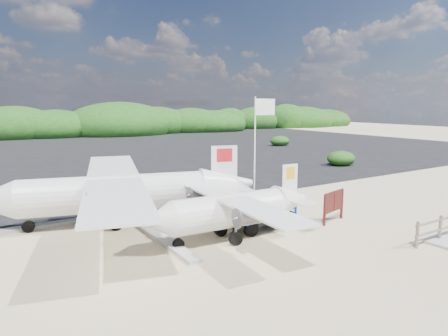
# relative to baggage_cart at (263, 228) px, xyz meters

# --- Properties ---
(ground) EXTENTS (160.00, 160.00, 0.00)m
(ground) POSITION_rel_baggage_cart_xyz_m (0.30, 0.14, 0.00)
(ground) COLOR beige
(asphalt_apron) EXTENTS (90.00, 50.00, 0.04)m
(asphalt_apron) POSITION_rel_baggage_cart_xyz_m (0.30, 30.14, 0.00)
(asphalt_apron) COLOR #B2B2B2
(asphalt_apron) RESTS_ON ground
(lagoon) EXTENTS (9.00, 7.00, 0.40)m
(lagoon) POSITION_rel_baggage_cart_xyz_m (-8.70, 1.64, 0.00)
(lagoon) COLOR #B2B2B2
(lagoon) RESTS_ON ground
(vegetation_band) EXTENTS (124.00, 8.00, 4.40)m
(vegetation_band) POSITION_rel_baggage_cart_xyz_m (0.30, 55.14, 0.00)
(vegetation_band) COLOR #B2B2B2
(vegetation_band) RESTS_ON ground
(baggage_cart) EXTENTS (2.81, 1.62, 1.40)m
(baggage_cart) POSITION_rel_baggage_cart_xyz_m (0.00, 0.00, 0.00)
(baggage_cart) COLOR #0D3ACE
(baggage_cart) RESTS_ON ground
(flagpole) EXTENTS (1.12, 0.49, 5.53)m
(flagpole) POSITION_rel_baggage_cart_xyz_m (0.75, 1.61, 0.00)
(flagpole) COLOR white
(flagpole) RESTS_ON ground
(signboard) EXTENTS (1.74, 0.58, 1.44)m
(signboard) POSITION_rel_baggage_cart_xyz_m (3.22, -0.95, 0.00)
(signboard) COLOR #4D1A16
(signboard) RESTS_ON ground
(crew_a) EXTENTS (0.69, 0.59, 1.62)m
(crew_a) POSITION_rel_baggage_cart_xyz_m (-2.45, 5.02, 0.81)
(crew_a) COLOR #1C1551
(crew_a) RESTS_ON ground
(crew_b) EXTENTS (1.01, 0.92, 1.69)m
(crew_b) POSITION_rel_baggage_cart_xyz_m (-0.61, 3.49, 0.85)
(crew_b) COLOR #1C1551
(crew_b) RESTS_ON ground
(aircraft_large) EXTENTS (17.38, 17.38, 4.22)m
(aircraft_large) POSITION_rel_baggage_cart_xyz_m (10.74, 21.44, 0.00)
(aircraft_large) COLOR #B2B2B2
(aircraft_large) RESTS_ON ground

